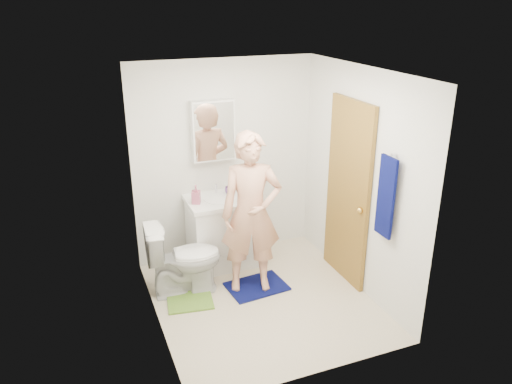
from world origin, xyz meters
TOP-DOWN VIEW (x-y plane):
  - floor at (0.00, 0.00)m, footprint 2.20×2.40m
  - ceiling at (0.00, 0.00)m, footprint 2.20×2.40m
  - wall_back at (0.00, 1.21)m, footprint 2.20×0.02m
  - wall_front at (0.00, -1.21)m, footprint 2.20×0.02m
  - wall_left at (-1.11, 0.00)m, footprint 0.02×2.40m
  - wall_right at (1.11, 0.00)m, footprint 0.02×2.40m
  - vanity_cabinet at (-0.15, 0.91)m, footprint 0.75×0.55m
  - countertop at (-0.15, 0.91)m, footprint 0.79×0.59m
  - sink_basin at (-0.15, 0.91)m, footprint 0.40×0.40m
  - faucet at (-0.15, 1.09)m, footprint 0.03×0.03m
  - medicine_cabinet at (-0.15, 1.14)m, footprint 0.50×0.12m
  - mirror_panel at (-0.15, 1.08)m, footprint 0.46×0.01m
  - door at (1.07, 0.15)m, footprint 0.05×0.80m
  - door_knob at (1.03, -0.17)m, footprint 0.07×0.07m
  - towel at (1.03, -0.57)m, footprint 0.03×0.24m
  - towel_hook at (1.07, -0.57)m, footprint 0.06×0.02m
  - toilet at (-0.72, 0.49)m, footprint 0.83×0.52m
  - bath_mat at (0.04, 0.26)m, footprint 0.67×0.51m
  - green_rug at (-0.73, 0.25)m, footprint 0.53×0.47m
  - soap_dispenser at (-0.45, 0.88)m, footprint 0.13×0.13m
  - toothbrush_cup at (-0.01, 1.01)m, footprint 0.13×0.13m
  - man at (-0.02, 0.27)m, footprint 0.73×0.57m

SIDE VIEW (x-z plane):
  - floor at x=0.00m, z-range -0.02..0.00m
  - green_rug at x=-0.73m, z-range 0.00..0.02m
  - bath_mat at x=0.04m, z-range 0.00..0.02m
  - vanity_cabinet at x=-0.15m, z-range 0.00..0.80m
  - toilet at x=-0.72m, z-range 0.00..0.81m
  - countertop at x=-0.15m, z-range 0.80..0.85m
  - sink_basin at x=-0.15m, z-range 0.83..0.86m
  - toothbrush_cup at x=-0.01m, z-range 0.85..0.94m
  - man at x=-0.02m, z-range 0.02..1.78m
  - faucet at x=-0.15m, z-range 0.85..0.97m
  - door_knob at x=1.03m, z-range 0.91..0.98m
  - soap_dispenser at x=-0.45m, z-range 0.85..1.06m
  - door at x=1.07m, z-range 0.00..2.05m
  - wall_back at x=0.00m, z-range 0.00..2.40m
  - wall_front at x=0.00m, z-range 0.00..2.40m
  - wall_left at x=-1.11m, z-range 0.00..2.40m
  - wall_right at x=1.11m, z-range 0.00..2.40m
  - towel at x=1.03m, z-range 0.85..1.65m
  - medicine_cabinet at x=-0.15m, z-range 1.25..1.95m
  - mirror_panel at x=-0.15m, z-range 1.27..1.93m
  - towel_hook at x=1.07m, z-range 1.66..1.68m
  - ceiling at x=0.00m, z-range 2.40..2.42m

